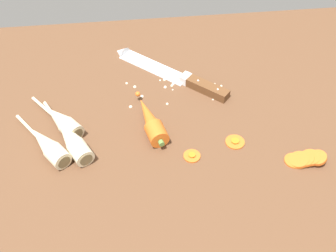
{
  "coord_description": "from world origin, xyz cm",
  "views": [
    {
      "loc": [
        -7.29,
        -66.26,
        67.98
      ],
      "look_at": [
        0.0,
        -2.0,
        1.5
      ],
      "focal_mm": 44.87,
      "sensor_mm": 36.0,
      "label": 1
    }
  ],
  "objects": [
    {
      "name": "carrot_slice_stack",
      "position": [
        27.23,
        -14.03,
        0.82
      ],
      "size": [
        8.45,
        4.58,
        2.72
      ],
      "color": "#D6601E",
      "rests_on": "ground_plane"
    },
    {
      "name": "parsnip_mid_left",
      "position": [
        -25.92,
        -5.18,
        1.98
      ],
      "size": [
        13.46,
        17.03,
        4.0
      ],
      "color": "beige",
      "rests_on": "ground_plane"
    },
    {
      "name": "parsnip_front",
      "position": [
        -21.05,
        -3.83,
        1.98
      ],
      "size": [
        12.32,
        20.51,
        4.0
      ],
      "color": "beige",
      "rests_on": "ground_plane"
    },
    {
      "name": "whole_carrot",
      "position": [
        -3.69,
        -0.62,
        2.1
      ],
      "size": [
        7.3,
        17.36,
        4.2
      ],
      "color": "#D6601E",
      "rests_on": "ground_plane"
    },
    {
      "name": "carrot_slice_stray_mid",
      "position": [
        4.17,
        -10.07,
        0.36
      ],
      "size": [
        3.61,
        3.61,
        0.7
      ],
      "color": "#D6601E",
      "rests_on": "ground_plane"
    },
    {
      "name": "carrot_slice_stray_near",
      "position": [
        14.09,
        -7.2,
        0.36
      ],
      "size": [
        4.2,
        4.2,
        0.7
      ],
      "color": "#D6601E",
      "rests_on": "ground_plane"
    },
    {
      "name": "chefs_knife",
      "position": [
        1.99,
        18.26,
        0.65
      ],
      "size": [
        27.97,
        25.82,
        4.18
      ],
      "color": "silver",
      "rests_on": "ground_plane"
    },
    {
      "name": "ground_plane",
      "position": [
        0.0,
        0.0,
        -2.0
      ],
      "size": [
        120.0,
        90.0,
        4.0
      ],
      "primitive_type": "cube",
      "color": "brown"
    },
    {
      "name": "mince_crumbs",
      "position": [
        2.31,
        12.52,
        0.37
      ],
      "size": [
        24.03,
        9.87,
        0.86
      ],
      "color": "beige",
      "rests_on": "ground_plane"
    },
    {
      "name": "parsnip_mid_right",
      "position": [
        -23.41,
        1.81,
        1.98
      ],
      "size": [
        12.9,
        15.46,
        4.0
      ],
      "color": "beige",
      "rests_on": "ground_plane"
    }
  ]
}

